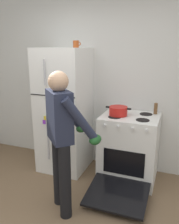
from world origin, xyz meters
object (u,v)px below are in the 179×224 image
Objects in this scene: red_pot at (118,111)px; stove_range at (129,149)px; coffee_mug at (76,44)px; refrigerator at (64,111)px; person_cook at (63,132)px; pepper_mill at (156,108)px.

stove_range is at bearing 11.29° from red_pot.
coffee_mug reaches higher than red_pot.
refrigerator is 0.97m from coffee_mug.
refrigerator reaches higher than person_cook.
coffee_mug reaches higher than person_cook.
stove_range is 8.31× the size of pepper_mill.
coffee_mug reaches higher than stove_range.
red_pot is at bearing 66.37° from person_cook.
coffee_mug is (-0.27, 0.97, 0.91)m from person_cook.
refrigerator is at bearing 115.94° from person_cook.
person_cook is 0.95m from red_pot.
person_cook reaches higher than stove_range.
stove_range is 1.62m from coffee_mug.
stove_range is (0.99, -0.02, -0.45)m from refrigerator.
person_cook is at bearing -126.86° from pepper_mill.
coffee_mug is 0.75× the size of pepper_mill.
red_pot is (0.83, -0.05, 0.09)m from refrigerator.
stove_range is 0.67m from pepper_mill.
refrigerator is 1.31m from pepper_mill.
coffee_mug is at bearing 175.19° from stove_range.
stove_range is 1.16m from person_cook.
refrigerator is 1.09m from stove_range.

